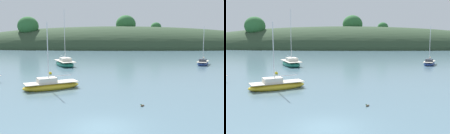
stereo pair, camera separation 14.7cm
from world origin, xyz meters
TOP-DOWN VIEW (x-y plane):
  - ground_plane at (0.00, 0.00)m, footprint 400.00×400.00m
  - far_shoreline_hill at (-0.14, 94.36)m, footprint 150.00×36.00m
  - sailboat_white_near at (-6.05, 11.06)m, footprint 6.06×4.67m
  - sailboat_yellow_far at (-8.94, 31.14)m, footprint 5.73×8.00m
  - sailboat_red_portside at (16.69, 33.44)m, footprint 3.93×5.70m
  - mooring_buoy_outer at (-8.88, 21.07)m, footprint 0.44×0.44m
  - duck_lone_right at (2.84, 4.83)m, footprint 0.37×0.36m

SIDE VIEW (x-z plane):
  - ground_plane at x=0.00m, z-range 0.00..0.00m
  - duck_lone_right at x=2.84m, z-range -0.07..0.17m
  - far_shoreline_hill at x=-0.14m, z-range -11.53..11.73m
  - mooring_buoy_outer at x=-8.88m, z-range -0.15..0.39m
  - sailboat_red_portside at x=16.69m, z-range -3.35..4.06m
  - sailboat_white_near at x=-6.05m, z-range -3.19..3.91m
  - sailboat_yellow_far at x=-8.94m, z-range -4.73..5.63m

